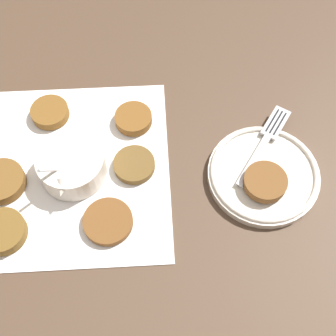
% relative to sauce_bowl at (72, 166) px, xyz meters
% --- Properties ---
extents(ground_plane, '(4.00, 4.00, 0.00)m').
position_rel_sauce_bowl_xyz_m(ground_plane, '(0.02, -0.00, -0.03)').
color(ground_plane, '#4C3828').
extents(napkin, '(0.40, 0.38, 0.00)m').
position_rel_sauce_bowl_xyz_m(napkin, '(-0.01, -0.00, -0.02)').
color(napkin, white).
rests_on(napkin, ground_plane).
extents(sauce_bowl, '(0.12, 0.11, 0.08)m').
position_rel_sauce_bowl_xyz_m(sauce_bowl, '(0.00, 0.00, 0.00)').
color(sauce_bowl, silver).
rests_on(sauce_bowl, napkin).
extents(fritter_0, '(0.08, 0.08, 0.01)m').
position_rel_sauce_bowl_xyz_m(fritter_0, '(0.08, 0.07, -0.02)').
color(fritter_0, brown).
rests_on(fritter_0, napkin).
extents(fritter_1, '(0.07, 0.07, 0.01)m').
position_rel_sauce_bowl_xyz_m(fritter_1, '(-0.02, 0.10, -0.01)').
color(fritter_1, brown).
rests_on(fritter_1, napkin).
extents(fritter_2, '(0.08, 0.08, 0.02)m').
position_rel_sauce_bowl_xyz_m(fritter_2, '(0.04, -0.11, -0.01)').
color(fritter_2, brown).
rests_on(fritter_2, napkin).
extents(fritter_3, '(0.07, 0.07, 0.02)m').
position_rel_sauce_bowl_xyz_m(fritter_3, '(-0.11, -0.07, -0.01)').
color(fritter_3, brown).
rests_on(fritter_3, napkin).
extents(fritter_4, '(0.07, 0.07, 0.02)m').
position_rel_sauce_bowl_xyz_m(fritter_4, '(-0.11, 0.08, -0.01)').
color(fritter_4, brown).
rests_on(fritter_4, napkin).
extents(fritter_5, '(0.07, 0.07, 0.02)m').
position_rel_sauce_bowl_xyz_m(fritter_5, '(0.12, -0.08, -0.01)').
color(fritter_5, brown).
rests_on(fritter_5, napkin).
extents(serving_plate, '(0.19, 0.19, 0.02)m').
position_rel_sauce_bowl_xyz_m(serving_plate, '(-0.03, 0.31, -0.02)').
color(serving_plate, silver).
rests_on(serving_plate, ground_plane).
extents(fritter_on_plate, '(0.07, 0.07, 0.02)m').
position_rel_sauce_bowl_xyz_m(fritter_on_plate, '(-0.01, 0.31, 0.00)').
color(fritter_on_plate, brown).
rests_on(fritter_on_plate, serving_plate).
extents(fork, '(0.17, 0.09, 0.00)m').
position_rel_sauce_bowl_xyz_m(fork, '(-0.10, 0.32, -0.00)').
color(fork, silver).
rests_on(fork, serving_plate).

